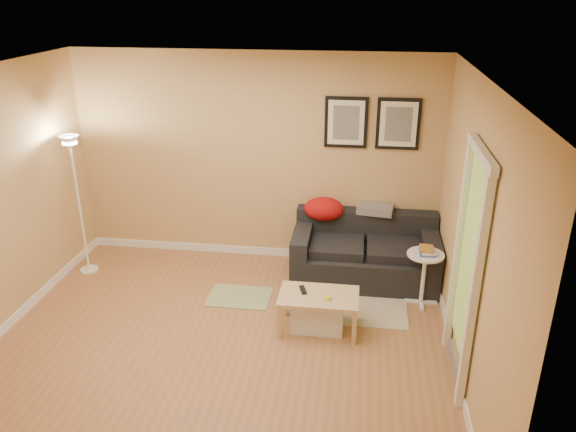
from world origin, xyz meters
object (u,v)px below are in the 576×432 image
object	(u,v)px
storage_bin	(318,313)
coffee_table	(318,312)
floor_lamp	(80,210)
side_table	(423,279)
book_stack	(427,250)
sofa	(365,250)

from	to	relation	value
storage_bin	coffee_table	bearing A→B (deg)	-77.95
coffee_table	floor_lamp	bearing A→B (deg)	145.18
floor_lamp	coffee_table	bearing A→B (deg)	-16.64
side_table	storage_bin	bearing A→B (deg)	-150.53
book_stack	floor_lamp	xyz separation A→B (m)	(-4.03, 0.20, 0.17)
floor_lamp	book_stack	bearing A→B (deg)	-2.81
storage_bin	sofa	bearing A→B (deg)	67.26
sofa	coffee_table	bearing A→B (deg)	-111.65
coffee_table	storage_bin	distance (m)	0.05
book_stack	coffee_table	bearing A→B (deg)	-129.10
side_table	book_stack	distance (m)	0.34
sofa	floor_lamp	bearing A→B (deg)	-175.46
sofa	side_table	size ratio (longest dim) A/B	2.78
storage_bin	book_stack	distance (m)	1.37
book_stack	side_table	bearing A→B (deg)	-108.03
coffee_table	book_stack	distance (m)	1.37
storage_bin	book_stack	world-z (taller)	book_stack
sofa	book_stack	size ratio (longest dim) A/B	7.93
storage_bin	side_table	bearing A→B (deg)	29.47
sofa	storage_bin	size ratio (longest dim) A/B	3.12
sofa	book_stack	distance (m)	0.84
storage_bin	book_stack	bearing A→B (deg)	29.78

